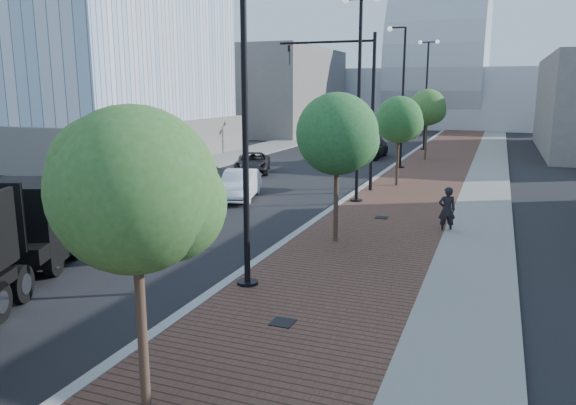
% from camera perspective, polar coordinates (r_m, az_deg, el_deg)
% --- Properties ---
extents(sidewalk, '(7.00, 140.00, 0.12)m').
position_cam_1_polar(sidewalk, '(43.12, 16.68, 4.27)').
color(sidewalk, '#4C2D23').
rests_on(sidewalk, ground).
extents(concrete_strip, '(2.40, 140.00, 0.13)m').
position_cam_1_polar(concrete_strip, '(43.01, 20.27, 4.03)').
color(concrete_strip, slate).
rests_on(concrete_strip, ground).
extents(curb, '(0.30, 140.00, 0.14)m').
position_cam_1_polar(curb, '(43.52, 12.07, 4.58)').
color(curb, gray).
rests_on(curb, ground).
extents(west_sidewalk, '(4.00, 140.00, 0.12)m').
position_cam_1_polar(west_sidewalk, '(47.28, -3.74, 5.34)').
color(west_sidewalk, slate).
rests_on(west_sidewalk, ground).
extents(white_sedan, '(2.50, 4.48, 1.40)m').
position_cam_1_polar(white_sedan, '(26.83, -5.05, 1.86)').
color(white_sedan, white).
rests_on(white_sedan, ground).
extents(dark_car_mid, '(3.55, 5.01, 1.27)m').
position_cam_1_polar(dark_car_mid, '(35.33, -3.70, 4.14)').
color(dark_car_mid, black).
rests_on(dark_car_mid, ground).
extents(dark_car_far, '(2.22, 5.30, 1.53)m').
position_cam_1_polar(dark_car_far, '(43.55, 8.48, 5.63)').
color(dark_car_far, black).
rests_on(dark_car_far, ground).
extents(pedestrian, '(0.73, 0.60, 1.74)m').
position_cam_1_polar(pedestrian, '(21.15, 16.16, -0.75)').
color(pedestrian, black).
rests_on(pedestrian, ground).
extents(streetlight_1, '(1.44, 0.56, 9.21)m').
position_cam_1_polar(streetlight_1, '(14.13, -4.89, 7.94)').
color(streetlight_1, black).
rests_on(streetlight_1, ground).
extents(streetlight_2, '(1.72, 0.56, 9.28)m').
position_cam_1_polar(streetlight_2, '(25.42, 7.36, 10.61)').
color(streetlight_2, black).
rests_on(streetlight_2, ground).
extents(streetlight_3, '(1.44, 0.56, 9.21)m').
position_cam_1_polar(streetlight_3, '(37.22, 11.62, 10.04)').
color(streetlight_3, black).
rests_on(streetlight_3, ground).
extents(streetlight_4, '(1.72, 0.56, 9.28)m').
position_cam_1_polar(streetlight_4, '(49.07, 14.14, 10.82)').
color(streetlight_4, black).
rests_on(streetlight_4, ground).
extents(traffic_mast, '(5.09, 0.20, 8.00)m').
position_cam_1_polar(traffic_mast, '(28.55, 7.04, 11.05)').
color(traffic_mast, black).
rests_on(traffic_mast, ground).
extents(tree_0, '(2.56, 2.54, 5.05)m').
position_cam_1_polar(tree_0, '(8.49, -15.34, 1.19)').
color(tree_0, '#382619').
rests_on(tree_0, ground).
extents(tree_1, '(2.75, 2.75, 5.17)m').
position_cam_1_polar(tree_1, '(18.47, 5.27, 7.06)').
color(tree_1, '#382619').
rests_on(tree_1, ground).
extents(tree_2, '(2.52, 2.49, 4.91)m').
position_cam_1_polar(tree_2, '(30.18, 11.54, 8.40)').
color(tree_2, '#382619').
rests_on(tree_2, ground).
extents(tree_3, '(2.67, 2.67, 5.29)m').
position_cam_1_polar(tree_3, '(42.04, 14.33, 9.53)').
color(tree_3, '#382619').
rests_on(tree_3, ground).
extents(tower_podium, '(19.00, 19.00, 3.00)m').
position_cam_1_polar(tower_podium, '(46.43, -20.55, 6.30)').
color(tower_podium, slate).
rests_on(tower_podium, ground).
extents(convention_center, '(50.00, 30.00, 50.00)m').
position_cam_1_polar(convention_center, '(88.12, 15.66, 11.74)').
color(convention_center, '#A4A8AE').
rests_on(convention_center, ground).
extents(commercial_block_nw, '(14.00, 20.00, 10.00)m').
position_cam_1_polar(commercial_block_nw, '(68.12, -2.11, 11.45)').
color(commercial_block_nw, '#625D58').
rests_on(commercial_block_nw, ground).
extents(utility_cover_1, '(0.50, 0.50, 0.02)m').
position_cam_1_polar(utility_cover_1, '(12.59, -0.57, -12.33)').
color(utility_cover_1, black).
rests_on(utility_cover_1, sidewalk).
extents(utility_cover_2, '(0.50, 0.50, 0.02)m').
position_cam_1_polar(utility_cover_2, '(22.69, 9.67, -1.54)').
color(utility_cover_2, black).
rests_on(utility_cover_2, sidewalk).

